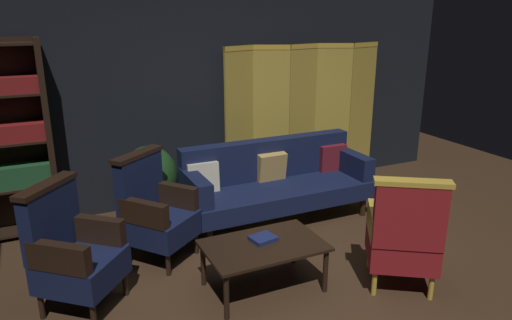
{
  "coord_description": "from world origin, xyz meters",
  "views": [
    {
      "loc": [
        -1.83,
        -3.07,
        2.3
      ],
      "look_at": [
        0.0,
        0.8,
        0.95
      ],
      "focal_mm": 33.46,
      "sensor_mm": 36.0,
      "label": 1
    }
  ],
  "objects_px": {
    "armchair_gilt_accent": "(404,235)",
    "armchair_wing_left": "(72,251)",
    "velvet_couch": "(275,180)",
    "potted_plant": "(150,180)",
    "bookshelf": "(4,141)",
    "folding_screen": "(303,116)",
    "armchair_wing_right": "(155,210)",
    "book_navy_cloth": "(263,238)",
    "coffee_table": "(264,249)"
  },
  "relations": [
    {
      "from": "coffee_table",
      "to": "armchair_gilt_accent",
      "type": "bearing_deg",
      "value": -23.86
    },
    {
      "from": "velvet_couch",
      "to": "book_navy_cloth",
      "type": "bearing_deg",
      "value": -121.55
    },
    {
      "from": "coffee_table",
      "to": "book_navy_cloth",
      "type": "xyz_separation_m",
      "value": [
        0.03,
        0.07,
        0.06
      ]
    },
    {
      "from": "velvet_couch",
      "to": "coffee_table",
      "type": "xyz_separation_m",
      "value": [
        -0.78,
        -1.29,
        -0.08
      ]
    },
    {
      "from": "book_navy_cloth",
      "to": "armchair_wing_right",
      "type": "bearing_deg",
      "value": 129.73
    },
    {
      "from": "armchair_wing_left",
      "to": "book_navy_cloth",
      "type": "distance_m",
      "value": 1.54
    },
    {
      "from": "armchair_wing_left",
      "to": "armchair_gilt_accent",
      "type": "bearing_deg",
      "value": -19.36
    },
    {
      "from": "armchair_gilt_accent",
      "to": "book_navy_cloth",
      "type": "xyz_separation_m",
      "value": [
        -1.05,
        0.54,
        -0.05
      ]
    },
    {
      "from": "velvet_couch",
      "to": "armchair_gilt_accent",
      "type": "bearing_deg",
      "value": -80.32
    },
    {
      "from": "velvet_couch",
      "to": "armchair_gilt_accent",
      "type": "distance_m",
      "value": 1.79
    },
    {
      "from": "coffee_table",
      "to": "armchair_gilt_accent",
      "type": "relative_size",
      "value": 0.96
    },
    {
      "from": "velvet_couch",
      "to": "folding_screen",
      "type": "bearing_deg",
      "value": 42.87
    },
    {
      "from": "bookshelf",
      "to": "book_navy_cloth",
      "type": "xyz_separation_m",
      "value": [
        1.95,
        -1.96,
        -0.61
      ]
    },
    {
      "from": "velvet_couch",
      "to": "armchair_gilt_accent",
      "type": "height_order",
      "value": "armchair_gilt_accent"
    },
    {
      "from": "coffee_table",
      "to": "potted_plant",
      "type": "distance_m",
      "value": 1.8
    },
    {
      "from": "armchair_wing_left",
      "to": "potted_plant",
      "type": "bearing_deg",
      "value": 54.41
    },
    {
      "from": "potted_plant",
      "to": "book_navy_cloth",
      "type": "height_order",
      "value": "potted_plant"
    },
    {
      "from": "armchair_wing_left",
      "to": "armchair_wing_right",
      "type": "bearing_deg",
      "value": 33.17
    },
    {
      "from": "armchair_gilt_accent",
      "to": "armchair_wing_left",
      "type": "xyz_separation_m",
      "value": [
        -2.55,
        0.9,
        0.0
      ]
    },
    {
      "from": "folding_screen",
      "to": "potted_plant",
      "type": "xyz_separation_m",
      "value": [
        -2.09,
        -0.29,
        -0.46
      ]
    },
    {
      "from": "armchair_gilt_accent",
      "to": "book_navy_cloth",
      "type": "distance_m",
      "value": 1.19
    },
    {
      "from": "book_navy_cloth",
      "to": "velvet_couch",
      "type": "bearing_deg",
      "value": 58.45
    },
    {
      "from": "velvet_couch",
      "to": "coffee_table",
      "type": "relative_size",
      "value": 2.12
    },
    {
      "from": "armchair_wing_left",
      "to": "armchair_wing_right",
      "type": "height_order",
      "value": "same"
    },
    {
      "from": "velvet_couch",
      "to": "potted_plant",
      "type": "xyz_separation_m",
      "value": [
        -1.33,
        0.41,
        0.07
      ]
    },
    {
      "from": "bookshelf",
      "to": "book_navy_cloth",
      "type": "height_order",
      "value": "bookshelf"
    },
    {
      "from": "armchair_wing_left",
      "to": "book_navy_cloth",
      "type": "bearing_deg",
      "value": -13.21
    },
    {
      "from": "armchair_wing_left",
      "to": "armchair_wing_right",
      "type": "distance_m",
      "value": 0.93
    },
    {
      "from": "folding_screen",
      "to": "armchair_wing_right",
      "type": "relative_size",
      "value": 2.1
    },
    {
      "from": "folding_screen",
      "to": "bookshelf",
      "type": "bearing_deg",
      "value": 179.39
    },
    {
      "from": "velvet_couch",
      "to": "potted_plant",
      "type": "bearing_deg",
      "value": 162.78
    },
    {
      "from": "folding_screen",
      "to": "armchair_gilt_accent",
      "type": "bearing_deg",
      "value": -100.47
    },
    {
      "from": "folding_screen",
      "to": "book_navy_cloth",
      "type": "distance_m",
      "value": 2.51
    },
    {
      "from": "bookshelf",
      "to": "armchair_gilt_accent",
      "type": "distance_m",
      "value": 3.95
    },
    {
      "from": "velvet_couch",
      "to": "potted_plant",
      "type": "height_order",
      "value": "potted_plant"
    },
    {
      "from": "armchair_wing_left",
      "to": "potted_plant",
      "type": "xyz_separation_m",
      "value": [
        0.92,
        1.28,
        0.03
      ]
    },
    {
      "from": "potted_plant",
      "to": "armchair_gilt_accent",
      "type": "bearing_deg",
      "value": -53.17
    },
    {
      "from": "folding_screen",
      "to": "book_navy_cloth",
      "type": "relative_size",
      "value": 10.52
    },
    {
      "from": "velvet_couch",
      "to": "armchair_wing_left",
      "type": "height_order",
      "value": "armchair_wing_left"
    },
    {
      "from": "bookshelf",
      "to": "armchair_wing_left",
      "type": "distance_m",
      "value": 1.76
    },
    {
      "from": "book_navy_cloth",
      "to": "coffee_table",
      "type": "bearing_deg",
      "value": -112.25
    },
    {
      "from": "folding_screen",
      "to": "armchair_gilt_accent",
      "type": "relative_size",
      "value": 2.1
    },
    {
      "from": "folding_screen",
      "to": "coffee_table",
      "type": "height_order",
      "value": "folding_screen"
    },
    {
      "from": "armchair_wing_right",
      "to": "folding_screen",
      "type": "bearing_deg",
      "value": 25.54
    },
    {
      "from": "armchair_gilt_accent",
      "to": "armchair_wing_right",
      "type": "distance_m",
      "value": 2.26
    },
    {
      "from": "armchair_wing_left",
      "to": "potted_plant",
      "type": "height_order",
      "value": "armchair_wing_left"
    },
    {
      "from": "armchair_gilt_accent",
      "to": "bookshelf",
      "type": "bearing_deg",
      "value": 140.11
    },
    {
      "from": "armchair_gilt_accent",
      "to": "book_navy_cloth",
      "type": "bearing_deg",
      "value": 152.64
    },
    {
      "from": "bookshelf",
      "to": "potted_plant",
      "type": "distance_m",
      "value": 1.5
    },
    {
      "from": "armchair_wing_left",
      "to": "potted_plant",
      "type": "relative_size",
      "value": 1.15
    }
  ]
}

